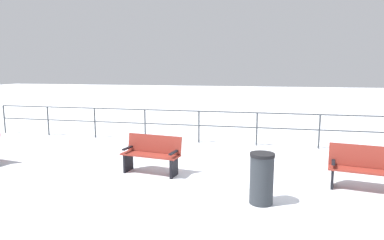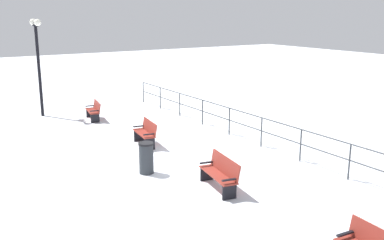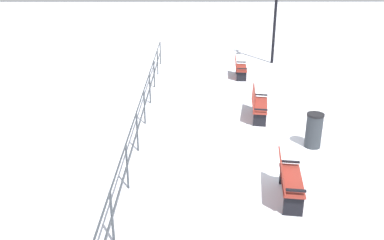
# 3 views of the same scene
# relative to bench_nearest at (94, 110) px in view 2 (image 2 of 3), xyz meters

# --- Properties ---
(ground_plane) EXTENTS (80.00, 80.00, 0.00)m
(ground_plane) POSITION_rel_bench_nearest_xyz_m (-0.02, 7.33, -0.44)
(ground_plane) COLOR white
(ground_plane) RESTS_ON ground
(bench_nearest) EXTENTS (0.71, 1.44, 0.85)m
(bench_nearest) POSITION_rel_bench_nearest_xyz_m (0.00, 0.00, 0.00)
(bench_nearest) COLOR maroon
(bench_nearest) RESTS_ON ground
(bench_second) EXTENTS (0.71, 1.51, 0.93)m
(bench_second) POSITION_rel_bench_nearest_xyz_m (-0.22, 4.89, 0.04)
(bench_second) COLOR maroon
(bench_second) RESTS_ON ground
(bench_third) EXTENTS (0.80, 1.74, 0.93)m
(bench_third) POSITION_rel_bench_nearest_xyz_m (-0.10, 9.79, 0.04)
(bench_third) COLOR maroon
(bench_third) RESTS_ON ground
(lamppost_near) EXTENTS (0.32, 1.16, 4.56)m
(lamppost_near) POSITION_rel_bench_nearest_xyz_m (1.81, -2.12, 2.76)
(lamppost_near) COLOR black
(lamppost_near) RESTS_ON ground
(waterfront_railing) EXTENTS (0.05, 19.68, 1.12)m
(waterfront_railing) POSITION_rel_bench_nearest_xyz_m (-3.75, 7.33, 0.31)
(waterfront_railing) COLOR #383D42
(waterfront_railing) RESTS_ON ground
(trash_bin) EXTENTS (0.47, 0.47, 0.98)m
(trash_bin) POSITION_rel_bench_nearest_xyz_m (1.09, 7.55, 0.05)
(trash_bin) COLOR #2D3338
(trash_bin) RESTS_ON ground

